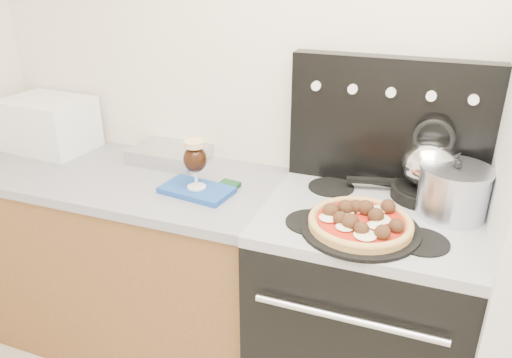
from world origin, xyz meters
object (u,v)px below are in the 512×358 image
at_px(stove_body, 360,319).
at_px(pizza, 361,220).
at_px(toaster_oven, 49,124).
at_px(beer_glass, 195,164).
at_px(stock_pot, 453,193).
at_px(base_cabinet, 126,262).
at_px(pizza_pan, 360,229).
at_px(oven_mitt, 197,190).
at_px(tea_kettle, 430,160).
at_px(skillet, 425,192).

height_order(stove_body, pizza, pizza).
bearing_deg(toaster_oven, beer_glass, -8.77).
bearing_deg(stock_pot, toaster_oven, 177.50).
xyz_separation_m(base_cabinet, pizza_pan, (1.09, -0.17, 0.50)).
xyz_separation_m(pizza_pan, pizza, (0.00, 0.00, 0.03)).
bearing_deg(beer_glass, oven_mitt, 0.00).
bearing_deg(tea_kettle, stove_body, -116.16).
distance_m(base_cabinet, toaster_oven, 0.75).
distance_m(pizza, skillet, 0.38).
height_order(oven_mitt, pizza_pan, pizza_pan).
distance_m(pizza, tea_kettle, 0.40).
distance_m(beer_glass, pizza_pan, 0.67).
bearing_deg(oven_mitt, pizza_pan, -8.64).
height_order(toaster_oven, stock_pot, toaster_oven).
bearing_deg(skillet, oven_mitt, -164.81).
xyz_separation_m(pizza, stock_pot, (0.28, 0.22, 0.05)).
bearing_deg(toaster_oven, pizza, -6.97).
distance_m(stove_body, tea_kettle, 0.68).
xyz_separation_m(base_cabinet, oven_mitt, (0.43, -0.07, 0.48)).
xyz_separation_m(base_cabinet, pizza, (1.09, -0.17, 0.53)).
bearing_deg(base_cabinet, oven_mitt, -8.80).
height_order(tea_kettle, stock_pot, tea_kettle).
height_order(pizza_pan, skillet, skillet).
bearing_deg(tea_kettle, beer_glass, -148.82).
relative_size(base_cabinet, stock_pot, 6.16).
xyz_separation_m(oven_mitt, stock_pot, (0.93, 0.12, 0.09)).
height_order(pizza, skillet, pizza).
distance_m(oven_mitt, stock_pot, 0.95).
bearing_deg(base_cabinet, toaster_oven, 163.31).
distance_m(base_cabinet, pizza, 1.22).
bearing_deg(skillet, toaster_oven, -179.05).
distance_m(stove_body, skillet, 0.56).
distance_m(oven_mitt, pizza_pan, 0.66).
bearing_deg(skillet, pizza, -119.55).
xyz_separation_m(pizza_pan, skillet, (0.19, 0.33, 0.02)).
xyz_separation_m(beer_glass, skillet, (0.84, 0.23, -0.08)).
xyz_separation_m(oven_mitt, tea_kettle, (0.84, 0.23, 0.16)).
relative_size(pizza_pan, stock_pot, 1.69).
relative_size(base_cabinet, oven_mitt, 5.25).
bearing_deg(stock_pot, base_cabinet, -177.70).
xyz_separation_m(beer_glass, pizza_pan, (0.66, -0.10, -0.10)).
bearing_deg(stove_body, pizza, -96.83).
height_order(toaster_oven, tea_kettle, tea_kettle).
height_order(pizza_pan, pizza, pizza).
relative_size(base_cabinet, pizza, 4.22).
bearing_deg(skillet, beer_glass, -164.81).
bearing_deg(stock_pot, skillet, 130.15).
height_order(base_cabinet, tea_kettle, tea_kettle).
bearing_deg(stove_body, tea_kettle, 47.86).
bearing_deg(pizza_pan, tea_kettle, 60.45).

